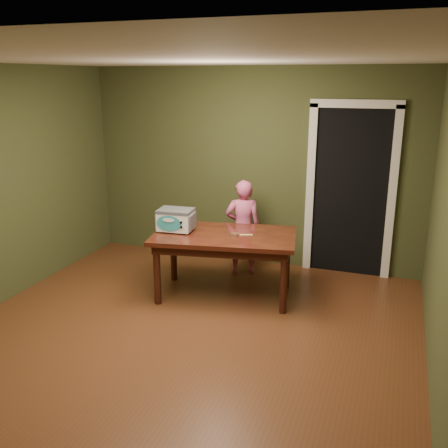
# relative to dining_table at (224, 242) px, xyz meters

# --- Properties ---
(floor) EXTENTS (5.00, 5.00, 0.00)m
(floor) POSITION_rel_dining_table_xyz_m (-0.06, -1.27, -0.65)
(floor) COLOR #5D2E1A
(floor) RESTS_ON ground
(room_shell) EXTENTS (4.52, 5.02, 2.61)m
(room_shell) POSITION_rel_dining_table_xyz_m (-0.06, -1.27, 1.06)
(room_shell) COLOR #3C4424
(room_shell) RESTS_ON ground
(doorway) EXTENTS (1.10, 0.66, 2.25)m
(doorway) POSITION_rel_dining_table_xyz_m (1.24, 1.51, 0.41)
(doorway) COLOR black
(doorway) RESTS_ON ground
(dining_table) EXTENTS (1.73, 1.17, 0.75)m
(dining_table) POSITION_rel_dining_table_xyz_m (0.00, 0.00, 0.00)
(dining_table) COLOR black
(dining_table) RESTS_ON floor
(toy_oven) EXTENTS (0.44, 0.32, 0.26)m
(toy_oven) POSITION_rel_dining_table_xyz_m (-0.56, -0.08, 0.24)
(toy_oven) COLOR #4C4F54
(toy_oven) RESTS_ON dining_table
(baking_pan) EXTENTS (0.10, 0.10, 0.02)m
(baking_pan) POSITION_rel_dining_table_xyz_m (0.13, -0.01, 0.11)
(baking_pan) COLOR silver
(baking_pan) RESTS_ON dining_table
(spatula) EXTENTS (0.18, 0.09, 0.01)m
(spatula) POSITION_rel_dining_table_xyz_m (0.23, 0.03, 0.10)
(spatula) COLOR #F1D969
(spatula) RESTS_ON dining_table
(child) EXTENTS (0.52, 0.43, 1.23)m
(child) POSITION_rel_dining_table_xyz_m (-0.01, 0.73, -0.03)
(child) COLOR #D8588A
(child) RESTS_ON floor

